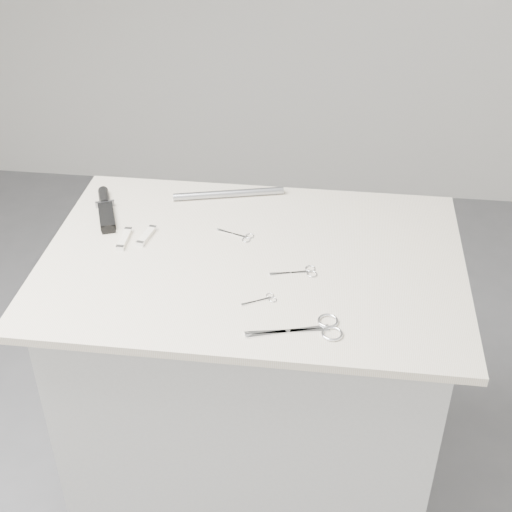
# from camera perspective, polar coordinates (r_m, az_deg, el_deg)

# --- Properties ---
(ground) EXTENTS (4.00, 4.00, 0.01)m
(ground) POSITION_cam_1_polar(r_m,az_deg,el_deg) (2.35, -0.22, -19.03)
(ground) COLOR slate
(ground) RESTS_ON ground
(plinth) EXTENTS (0.90, 0.60, 0.90)m
(plinth) POSITION_cam_1_polar(r_m,az_deg,el_deg) (2.00, -0.24, -11.26)
(plinth) COLOR #B3B3B1
(plinth) RESTS_ON ground
(display_board) EXTENTS (1.00, 0.70, 0.02)m
(display_board) POSITION_cam_1_polar(r_m,az_deg,el_deg) (1.70, -0.28, -0.38)
(display_board) COLOR beige
(display_board) RESTS_ON plinth
(large_shears) EXTENTS (0.20, 0.10, 0.01)m
(large_shears) POSITION_cam_1_polar(r_m,az_deg,el_deg) (1.49, 4.75, -5.81)
(large_shears) COLOR white
(large_shears) RESTS_ON display_board
(embroidery_scissors_a) EXTENTS (0.11, 0.05, 0.00)m
(embroidery_scissors_a) POSITION_cam_1_polar(r_m,az_deg,el_deg) (1.64, 3.67, -1.29)
(embroidery_scissors_a) COLOR white
(embroidery_scissors_a) RESTS_ON display_board
(embroidery_scissors_b) EXTENTS (0.10, 0.06, 0.00)m
(embroidery_scissors_b) POSITION_cam_1_polar(r_m,az_deg,el_deg) (1.77, -1.25, 1.62)
(embroidery_scissors_b) COLOR white
(embroidery_scissors_b) RESTS_ON display_board
(tiny_scissors) EXTENTS (0.08, 0.05, 0.00)m
(tiny_scissors) POSITION_cam_1_polar(r_m,az_deg,el_deg) (1.56, 0.59, -3.51)
(tiny_scissors) COLOR white
(tiny_scissors) RESTS_ON display_board
(sheathed_knife) EXTENTS (0.10, 0.20, 0.03)m
(sheathed_knife) POSITION_cam_1_polar(r_m,az_deg,el_deg) (1.92, -11.95, 3.82)
(sheathed_knife) COLOR black
(sheathed_knife) RESTS_ON display_board
(pocket_knife_a) EXTENTS (0.03, 0.09, 0.01)m
(pocket_knife_a) POSITION_cam_1_polar(r_m,az_deg,el_deg) (1.78, -8.75, 1.60)
(pocket_knife_a) COLOR white
(pocket_knife_a) RESTS_ON display_board
(pocket_knife_b) EXTENTS (0.02, 0.09, 0.01)m
(pocket_knife_b) POSITION_cam_1_polar(r_m,az_deg,el_deg) (1.78, -10.49, 1.38)
(pocket_knife_b) COLOR white
(pocket_knife_b) RESTS_ON display_board
(metal_rail) EXTENTS (0.29, 0.09, 0.02)m
(metal_rail) POSITION_cam_1_polar(r_m,az_deg,el_deg) (1.93, -2.20, 5.00)
(metal_rail) COLOR #94979C
(metal_rail) RESTS_ON display_board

